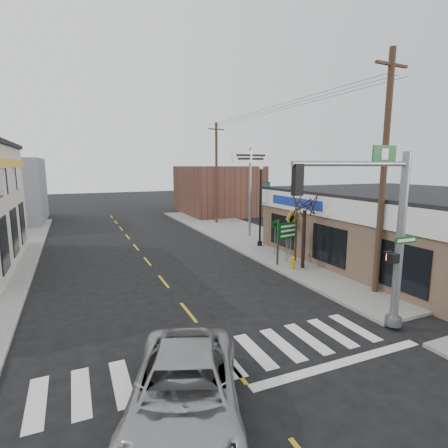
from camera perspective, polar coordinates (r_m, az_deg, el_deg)
name	(u,v)px	position (r m, az deg, el deg)	size (l,w,h in m)	color
ground	(231,365)	(10.85, 1.12, -22.01)	(140.00, 140.00, 0.00)	black
sidewalk_right	(269,244)	(25.59, 7.33, -3.22)	(6.00, 38.00, 0.13)	slate
center_line	(164,281)	(17.77, -9.84, -9.22)	(0.12, 56.00, 0.01)	gold
crosswalk	(225,358)	(11.16, 0.20, -21.01)	(11.00, 2.20, 0.01)	silver
thrift_store	(409,228)	(23.63, 28.01, -0.55)	(12.00, 14.00, 4.00)	brown
bldg_distant_right	(217,190)	(41.65, -1.07, 5.56)	(8.00, 10.00, 5.60)	#543126
suv	(184,391)	(8.62, -6.47, -25.47)	(2.44, 5.29, 1.47)	#9EA0A3
traffic_signal_pole	(386,223)	(12.56, 24.89, 0.09)	(4.87, 0.38, 6.17)	slate
guide_sign	(287,235)	(20.03, 10.31, -1.75)	(1.47, 0.13, 2.58)	#432D1F
fire_hydrant	(293,262)	(19.40, 11.21, -6.10)	(0.22, 0.22, 0.70)	orange
ped_crossing_sign	(291,225)	(21.53, 10.95, -0.09)	(1.15, 0.08, 2.97)	gray
lamp_post	(261,200)	(24.17, 6.10, 3.95)	(0.72, 0.57, 5.55)	black
dance_center_sign	(250,170)	(27.60, 4.31, 8.82)	(3.27, 0.20, 6.95)	gray
bare_tree	(305,200)	(19.13, 13.10, 3.89)	(2.38, 2.38, 4.76)	black
shrub_front	(409,281)	(17.48, 28.03, -8.26)	(1.44, 1.44, 1.08)	#173614
shrub_back	(316,255)	(21.21, 14.79, -4.87)	(1.03, 1.03, 0.77)	black
utility_pole_near	(384,173)	(16.34, 24.61, 7.61)	(1.78, 0.27, 10.22)	#3F2820
utility_pole_far	(216,172)	(34.06, -1.24, 8.45)	(1.66, 0.25, 9.57)	#493623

